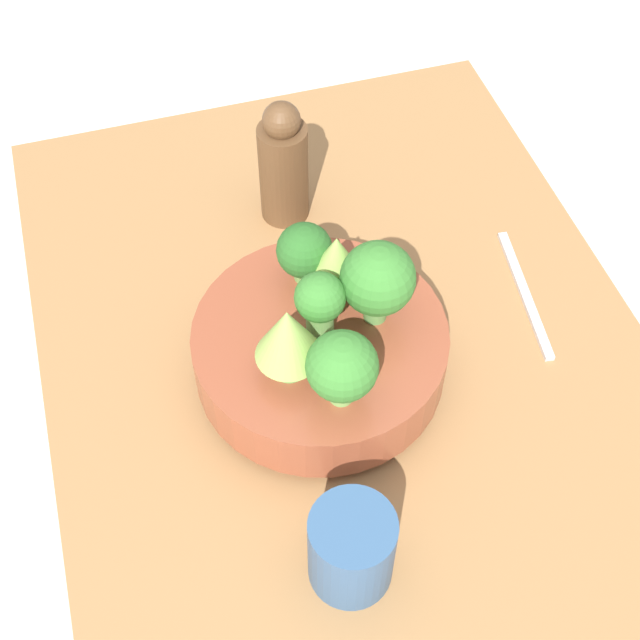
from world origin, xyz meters
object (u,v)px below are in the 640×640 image
cup (352,549)px  fork (524,292)px  pepper_mill (283,165)px  bowl (320,351)px

cup → fork: bearing=-48.6°
fork → pepper_mill: bearing=48.1°
pepper_mill → fork: (-0.20, -0.22, -0.07)m
pepper_mill → fork: bearing=-131.9°
pepper_mill → cup: bearing=172.2°
bowl → cup: cup is taller
fork → cup: bearing=131.4°
bowl → cup: size_ratio=2.74×
bowl → cup: 0.21m
cup → fork: cup is taller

